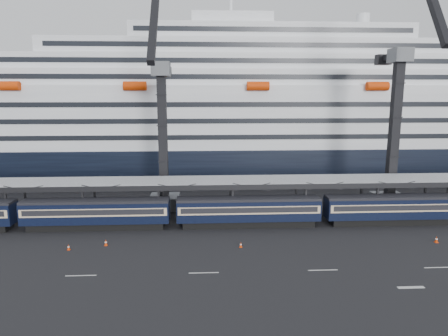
{
  "coord_description": "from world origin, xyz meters",
  "views": [
    {
      "loc": [
        -13.88,
        -41.0,
        17.55
      ],
      "look_at": [
        -11.27,
        10.0,
        7.94
      ],
      "focal_mm": 32.0,
      "sensor_mm": 36.0,
      "label": 1
    }
  ],
  "objects": [
    {
      "name": "traffic_cone_c",
      "position": [
        -25.43,
        3.83,
        0.38
      ],
      "size": [
        0.38,
        0.38,
        0.76
      ],
      "color": "red",
      "rests_on": "ground"
    },
    {
      "name": "crane_dark_near",
      "position": [
        -20.0,
        18.59,
        11.93
      ],
      "size": [
        4.5,
        17.75,
        35.08
      ],
      "color": "#4C4F53",
      "rests_on": "ground"
    },
    {
      "name": "canopy",
      "position": [
        0.0,
        14.0,
        5.25
      ],
      "size": [
        130.0,
        6.25,
        5.53
      ],
      "color": "gray",
      "rests_on": "ground"
    },
    {
      "name": "cruise_ship",
      "position": [
        -1.08,
        45.99,
        12.34
      ],
      "size": [
        214.09,
        28.84,
        34.0
      ],
      "color": "black",
      "rests_on": "ground"
    },
    {
      "name": "traffic_cone_e",
      "position": [
        13.76,
        2.79,
        0.41
      ],
      "size": [
        0.41,
        0.41,
        0.83
      ],
      "color": "red",
      "rests_on": "ground"
    },
    {
      "name": "traffic_cone_b",
      "position": [
        -29.35,
        2.7,
        0.35
      ],
      "size": [
        0.35,
        0.35,
        0.7
      ],
      "color": "red",
      "rests_on": "ground"
    },
    {
      "name": "traffic_cone_d",
      "position": [
        -9.72,
        2.46,
        0.33
      ],
      "size": [
        0.34,
        0.34,
        0.67
      ],
      "color": "red",
      "rests_on": "ground"
    },
    {
      "name": "lane_markings",
      "position": [
        8.15,
        -5.23,
        0.01
      ],
      "size": [
        111.0,
        4.27,
        0.02
      ],
      "color": "beige",
      "rests_on": "ground"
    },
    {
      "name": "train",
      "position": [
        -4.65,
        10.0,
        2.2
      ],
      "size": [
        133.05,
        3.0,
        4.05
      ],
      "color": "black",
      "rests_on": "ground"
    },
    {
      "name": "ground",
      "position": [
        0.0,
        0.0,
        0.0
      ],
      "size": [
        260.0,
        260.0,
        0.0
      ],
      "primitive_type": "plane",
      "color": "black",
      "rests_on": "ground"
    },
    {
      "name": "crane_dark_mid",
      "position": [
        15.0,
        17.59,
        13.36
      ],
      "size": [
        4.5,
        18.24,
        39.64
      ],
      "color": "#4C4F53",
      "rests_on": "ground"
    }
  ]
}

